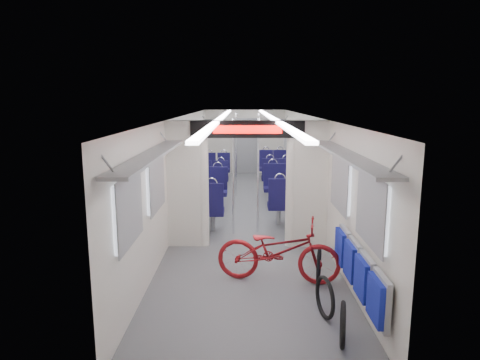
{
  "coord_description": "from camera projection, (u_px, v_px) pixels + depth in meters",
  "views": [
    {
      "loc": [
        -0.09,
        -9.6,
        2.66
      ],
      "look_at": [
        -0.13,
        -1.73,
        1.18
      ],
      "focal_mm": 32.0,
      "sensor_mm": 36.0,
      "label": 1
    }
  ],
  "objects": [
    {
      "name": "carriage",
      "position": [
        246.0,
        153.0,
        9.38
      ],
      "size": [
        12.0,
        12.02,
        2.31
      ],
      "color": "#515456",
      "rests_on": "ground"
    },
    {
      "name": "seat_bay_far_right",
      "position": [
        275.0,
        168.0,
        13.28
      ],
      "size": [
        0.93,
        2.16,
        1.13
      ],
      "color": "#0F0C36",
      "rests_on": "ground"
    },
    {
      "name": "seat_bay_near_left",
      "position": [
        205.0,
        194.0,
        9.6
      ],
      "size": [
        0.94,
        2.23,
        1.15
      ],
      "color": "#0F0C36",
      "rests_on": "ground"
    },
    {
      "name": "flip_bench",
      "position": [
        358.0,
        269.0,
        5.32
      ],
      "size": [
        0.12,
        2.14,
        0.55
      ],
      "color": "gray",
      "rests_on": "carriage"
    },
    {
      "name": "stanchion_far_right",
      "position": [
        258.0,
        156.0,
        11.55
      ],
      "size": [
        0.04,
        0.04,
        2.3
      ],
      "primitive_type": "cylinder",
      "color": "silver",
      "rests_on": "ground"
    },
    {
      "name": "seat_bay_far_left",
      "position": [
        215.0,
        170.0,
        13.12
      ],
      "size": [
        0.88,
        1.94,
        1.06
      ],
      "color": "#0F0C36",
      "rests_on": "ground"
    },
    {
      "name": "stanchion_near_left",
      "position": [
        233.0,
        178.0,
        8.4
      ],
      "size": [
        0.04,
        0.04,
        2.3
      ],
      "primitive_type": "cylinder",
      "color": "silver",
      "rests_on": "ground"
    },
    {
      "name": "bike_hoop_c",
      "position": [
        319.0,
        267.0,
        6.29
      ],
      "size": [
        0.17,
        0.51,
        0.51
      ],
      "primitive_type": "torus",
      "rotation": [
        1.57,
        0.0,
        1.34
      ],
      "color": "black",
      "rests_on": "ground"
    },
    {
      "name": "stanchion_near_right",
      "position": [
        258.0,
        177.0,
        8.53
      ],
      "size": [
        0.04,
        0.04,
        2.3
      ],
      "primitive_type": "cylinder",
      "color": "silver",
      "rests_on": "ground"
    },
    {
      "name": "bicycle",
      "position": [
        278.0,
        250.0,
        6.29
      ],
      "size": [
        1.9,
        0.93,
        0.95
      ],
      "primitive_type": "imported",
      "rotation": [
        0.0,
        0.0,
        1.4
      ],
      "color": "maroon",
      "rests_on": "ground"
    },
    {
      "name": "seat_bay_near_right",
      "position": [
        286.0,
        190.0,
        10.07
      ],
      "size": [
        0.95,
        2.25,
        1.15
      ],
      "color": "#0F0C36",
      "rests_on": "ground"
    },
    {
      "name": "bike_hoop_b",
      "position": [
        325.0,
        299.0,
        5.26
      ],
      "size": [
        0.16,
        0.54,
        0.54
      ],
      "primitive_type": "torus",
      "rotation": [
        1.57,
        0.0,
        1.79
      ],
      "color": "black",
      "rests_on": "ground"
    },
    {
      "name": "bike_hoop_a",
      "position": [
        343.0,
        327.0,
        4.64
      ],
      "size": [
        0.16,
        0.52,
        0.52
      ],
      "primitive_type": "torus",
      "rotation": [
        1.57,
        0.0,
        1.36
      ],
      "color": "black",
      "rests_on": "ground"
    },
    {
      "name": "stanchion_far_left",
      "position": [
        236.0,
        155.0,
        11.77
      ],
      "size": [
        0.04,
        0.04,
        2.3
      ],
      "primitive_type": "cylinder",
      "color": "silver",
      "rests_on": "ground"
    }
  ]
}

